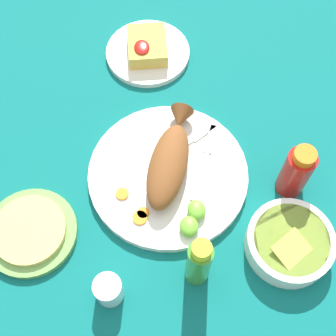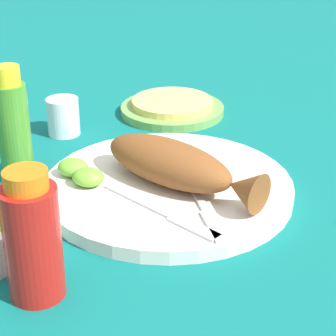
# 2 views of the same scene
# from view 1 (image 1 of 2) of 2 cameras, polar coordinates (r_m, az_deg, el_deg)

# --- Properties ---
(ground_plane) EXTENTS (4.00, 4.00, 0.00)m
(ground_plane) POSITION_cam_1_polar(r_m,az_deg,el_deg) (0.98, 0.00, -1.02)
(ground_plane) COLOR #0C605B
(main_plate) EXTENTS (0.33, 0.33, 0.02)m
(main_plate) POSITION_cam_1_polar(r_m,az_deg,el_deg) (0.98, 0.00, -0.78)
(main_plate) COLOR silver
(main_plate) RESTS_ON ground_plane
(fried_fish) EXTENTS (0.25, 0.13, 0.06)m
(fried_fish) POSITION_cam_1_polar(r_m,az_deg,el_deg) (0.95, 0.19, 0.97)
(fried_fish) COLOR brown
(fried_fish) RESTS_ON main_plate
(fork_near) EXTENTS (0.12, 0.16, 0.00)m
(fork_near) POSITION_cam_1_polar(r_m,az_deg,el_deg) (1.00, 2.60, 3.20)
(fork_near) COLOR silver
(fork_near) RESTS_ON main_plate
(fork_far) EXTENTS (0.18, 0.08, 0.00)m
(fork_far) POSITION_cam_1_polar(r_m,az_deg,el_deg) (0.99, 4.63, 1.42)
(fork_far) COLOR silver
(fork_far) RESTS_ON main_plate
(carrot_slice_near) EXTENTS (0.03, 0.03, 0.00)m
(carrot_slice_near) POSITION_cam_1_polar(r_m,az_deg,el_deg) (0.95, -5.60, -3.17)
(carrot_slice_near) COLOR orange
(carrot_slice_near) RESTS_ON main_plate
(carrot_slice_mid) EXTENTS (0.02, 0.02, 0.00)m
(carrot_slice_mid) POSITION_cam_1_polar(r_m,az_deg,el_deg) (0.93, -3.05, -5.48)
(carrot_slice_mid) COLOR orange
(carrot_slice_mid) RESTS_ON main_plate
(carrot_slice_far) EXTENTS (0.03, 0.03, 0.00)m
(carrot_slice_far) POSITION_cam_1_polar(r_m,az_deg,el_deg) (0.93, -3.45, -6.08)
(carrot_slice_far) COLOR orange
(carrot_slice_far) RESTS_ON main_plate
(lime_wedge_main) EXTENTS (0.04, 0.04, 0.02)m
(lime_wedge_main) POSITION_cam_1_polar(r_m,az_deg,el_deg) (0.91, 2.59, -7.14)
(lime_wedge_main) COLOR #6BB233
(lime_wedge_main) RESTS_ON main_plate
(lime_wedge_side) EXTENTS (0.04, 0.04, 0.02)m
(lime_wedge_side) POSITION_cam_1_polar(r_m,az_deg,el_deg) (0.92, 3.50, -5.14)
(lime_wedge_side) COLOR #6BB233
(lime_wedge_side) RESTS_ON main_plate
(hot_sauce_bottle_red) EXTENTS (0.06, 0.06, 0.14)m
(hot_sauce_bottle_red) POSITION_cam_1_polar(r_m,az_deg,el_deg) (0.95, 15.35, -0.45)
(hot_sauce_bottle_red) COLOR #B21914
(hot_sauce_bottle_red) RESTS_ON ground_plane
(hot_sauce_bottle_green) EXTENTS (0.04, 0.04, 0.16)m
(hot_sauce_bottle_green) POSITION_cam_1_polar(r_m,az_deg,el_deg) (0.84, 3.77, -11.42)
(hot_sauce_bottle_green) COLOR #3D8428
(hot_sauce_bottle_green) RESTS_ON ground_plane
(salt_cup) EXTENTS (0.05, 0.05, 0.06)m
(salt_cup) POSITION_cam_1_polar(r_m,az_deg,el_deg) (0.88, -7.22, -14.58)
(salt_cup) COLOR silver
(salt_cup) RESTS_ON ground_plane
(side_plate_fries) EXTENTS (0.20, 0.20, 0.01)m
(side_plate_fries) POSITION_cam_1_polar(r_m,az_deg,el_deg) (1.16, -2.48, 13.84)
(side_plate_fries) COLOR silver
(side_plate_fries) RESTS_ON ground_plane
(fries_pile) EXTENTS (0.11, 0.09, 0.04)m
(fries_pile) POSITION_cam_1_polar(r_m,az_deg,el_deg) (1.14, -2.55, 14.66)
(fries_pile) COLOR gold
(fries_pile) RESTS_ON side_plate_fries
(guacamole_bowl) EXTENTS (0.17, 0.17, 0.06)m
(guacamole_bowl) POSITION_cam_1_polar(r_m,az_deg,el_deg) (0.93, 14.61, -8.77)
(guacamole_bowl) COLOR white
(guacamole_bowl) RESTS_ON ground_plane
(tortilla_plate) EXTENTS (0.18, 0.18, 0.01)m
(tortilla_plate) POSITION_cam_1_polar(r_m,az_deg,el_deg) (0.97, -16.38, -7.53)
(tortilla_plate) COLOR #6B9E4C
(tortilla_plate) RESTS_ON ground_plane
(tortilla_stack) EXTENTS (0.14, 0.14, 0.01)m
(tortilla_stack) POSITION_cam_1_polar(r_m,az_deg,el_deg) (0.95, -16.57, -7.26)
(tortilla_stack) COLOR #E0C666
(tortilla_stack) RESTS_ON tortilla_plate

